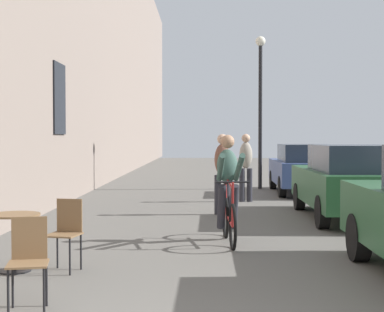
# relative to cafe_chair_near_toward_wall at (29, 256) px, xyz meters

# --- Properties ---
(cafe_chair_near_toward_wall) EXTENTS (0.44, 0.44, 0.89)m
(cafe_chair_near_toward_wall) POSITION_rel_cafe_chair_near_toward_wall_xyz_m (0.00, 0.00, 0.00)
(cafe_chair_near_toward_wall) COLOR black
(cafe_chair_near_toward_wall) RESTS_ON ground_plane
(cafe_table_mid) EXTENTS (0.64, 0.64, 0.72)m
(cafe_table_mid) POSITION_rel_cafe_chair_near_toward_wall_xyz_m (-0.65, 1.61, 0.00)
(cafe_table_mid) COLOR black
(cafe_table_mid) RESTS_ON ground_plane
(cafe_chair_mid_toward_street) EXTENTS (0.45, 0.45, 0.89)m
(cafe_chair_mid_toward_street) POSITION_rel_cafe_chair_near_toward_wall_xyz_m (-0.02, 1.68, 0.00)
(cafe_chair_mid_toward_street) COLOR black
(cafe_chair_mid_toward_street) RESTS_ON ground_plane
(cyclist_on_bicycle) EXTENTS (0.52, 1.76, 1.74)m
(cyclist_on_bicycle) POSITION_rel_cafe_chair_near_toward_wall_xyz_m (2.10, 3.75, 0.29)
(cyclist_on_bicycle) COLOR black
(cyclist_on_bicycle) RESTS_ON ground_plane
(pedestrian_near) EXTENTS (0.35, 0.26, 1.74)m
(pedestrian_near) POSITION_rel_cafe_chair_near_toward_wall_xyz_m (2.12, 7.06, 0.46)
(pedestrian_near) COLOR #26262D
(pedestrian_near) RESTS_ON ground_plane
(pedestrian_mid) EXTENTS (0.37, 0.29, 1.75)m
(pedestrian_mid) POSITION_rel_cafe_chair_near_toward_wall_xyz_m (2.82, 9.61, 0.47)
(pedestrian_mid) COLOR #26262D
(pedestrian_mid) RESTS_ON ground_plane
(street_lamp) EXTENTS (0.32, 0.32, 4.90)m
(street_lamp) POSITION_rel_cafe_chair_near_toward_wall_xyz_m (3.56, 13.36, 2.59)
(street_lamp) COLOR black
(street_lamp) RESTS_ON ground_plane
(parked_car_second) EXTENTS (1.86, 4.29, 1.52)m
(parked_car_second) POSITION_rel_cafe_chair_near_toward_wall_xyz_m (4.71, 6.37, 0.27)
(parked_car_second) COLOR #23512D
(parked_car_second) RESTS_ON ground_plane
(parked_car_third) EXTENTS (1.84, 4.17, 1.47)m
(parked_car_third) POSITION_rel_cafe_chair_near_toward_wall_xyz_m (4.72, 11.89, 0.24)
(parked_car_third) COLOR #384C84
(parked_car_third) RESTS_ON ground_plane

